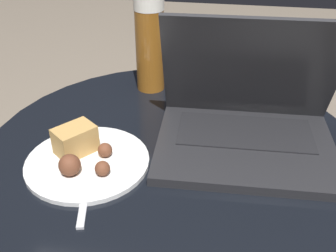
{
  "coord_description": "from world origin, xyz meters",
  "views": [
    {
      "loc": [
        0.1,
        -0.64,
        0.96
      ],
      "look_at": [
        -0.0,
        -0.04,
        0.58
      ],
      "focal_mm": 42.0,
      "sensor_mm": 36.0,
      "label": 1
    }
  ],
  "objects": [
    {
      "name": "beer_glass",
      "position": [
        -0.1,
        0.24,
        0.63
      ],
      "size": [
        0.07,
        0.07,
        0.23
      ],
      "color": "brown",
      "rests_on": "table"
    },
    {
      "name": "fork",
      "position": [
        -0.13,
        -0.14,
        0.51
      ],
      "size": [
        0.06,
        0.19,
        0.0
      ],
      "color": "silver",
      "rests_on": "table"
    },
    {
      "name": "table",
      "position": [
        0.0,
        0.0,
        0.39
      ],
      "size": [
        0.75,
        0.75,
        0.51
      ],
      "color": "black",
      "rests_on": "ground_plane"
    },
    {
      "name": "snack_plate",
      "position": [
        -0.15,
        -0.09,
        0.52
      ],
      "size": [
        0.23,
        0.23,
        0.06
      ],
      "color": "white",
      "rests_on": "table"
    },
    {
      "name": "laptop",
      "position": [
        0.14,
        0.03,
        0.56
      ],
      "size": [
        0.35,
        0.27,
        0.25
      ],
      "color": "#232326",
      "rests_on": "table"
    }
  ]
}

